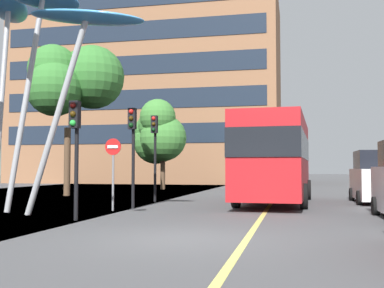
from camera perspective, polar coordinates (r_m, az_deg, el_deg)
The scene contains 10 objects.
ground at distance 10.66m, azimuth -4.86°, elevation -11.40°, with size 120.00×240.00×0.10m.
red_bus at distance 21.06m, azimuth 9.94°, elevation -1.34°, with size 3.18×9.77×3.83m.
traffic_light_kerb_near at distance 14.38m, azimuth -13.79°, elevation 1.21°, with size 0.28×0.42×3.50m.
traffic_light_kerb_far at distance 18.18m, azimuth -7.13°, elevation 0.97°, with size 0.28×0.42×3.80m.
traffic_light_island_mid at distance 21.92m, azimuth -4.49°, elevation 0.54°, with size 0.28×0.42×3.94m.
car_parked_far at distance 22.50m, azimuth 21.15°, elevation -3.88°, with size 1.97×4.36×2.30m.
tree_pavement_near at distance 27.77m, azimuth -14.01°, elevation 7.54°, with size 5.00×5.03×8.56m.
tree_pavement_far at distance 35.06m, azimuth -4.11°, elevation 1.27°, with size 4.36×4.94×6.47m.
no_entry_sign at distance 17.45m, azimuth -9.42°, elevation -2.20°, with size 0.60×0.12×2.60m.
backdrop_building at distance 53.84m, azimuth -4.75°, elevation 6.20°, with size 27.89×14.59×20.09m.
Camera 1 is at (2.35, -10.09, 1.53)m, focal length 44.59 mm.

